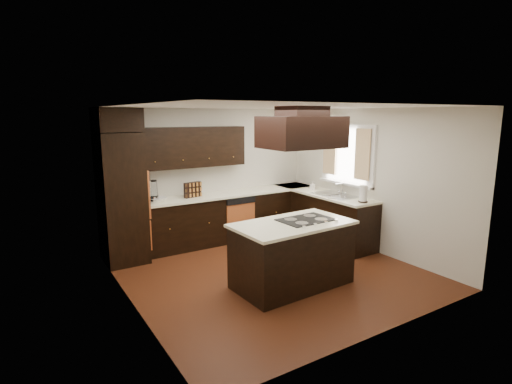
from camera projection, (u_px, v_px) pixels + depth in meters
floor at (271, 273)px, 6.16m from camera, size 4.20×4.20×0.02m
ceiling at (272, 106)px, 5.68m from camera, size 4.20×4.20×0.02m
wall_back at (210, 175)px, 7.67m from camera, size 4.20×0.02×2.50m
wall_front at (386, 226)px, 4.17m from camera, size 4.20×0.02×2.50m
wall_left at (128, 211)px, 4.82m from camera, size 0.02×4.20×2.50m
wall_right at (371, 180)px, 7.02m from camera, size 0.02×4.20×2.50m
oven_column at (122, 198)px, 6.45m from camera, size 0.65×0.75×2.12m
wall_oven_face at (143, 192)px, 6.62m from camera, size 0.05×0.62×0.78m
base_cabinets_back at (220, 219)px, 7.59m from camera, size 2.93×0.60×0.88m
base_cabinets_right at (322, 216)px, 7.76m from camera, size 0.60×2.40×0.88m
countertop_back at (220, 195)px, 7.49m from camera, size 2.93×0.63×0.04m
countertop_right at (322, 193)px, 7.67m from camera, size 0.63×2.40×0.04m
upper_cabinets at (192, 147)px, 7.19m from camera, size 2.00×0.34×0.72m
dishwasher_front at (241, 222)px, 7.51m from camera, size 0.60×0.05×0.72m
window_frame at (347, 155)px, 7.38m from camera, size 0.06×1.32×1.12m
window_pane at (349, 155)px, 7.40m from camera, size 0.00×1.20×1.00m
curtain_left at (362, 154)px, 6.99m from camera, size 0.02×0.34×0.90m
curtain_right at (330, 151)px, 7.69m from camera, size 0.02×0.34×0.90m
sink_rim at (335, 195)px, 7.38m from camera, size 0.52×0.84×0.01m
island at (292, 255)px, 5.62m from camera, size 1.64×0.94×0.88m
island_top at (293, 224)px, 5.53m from camera, size 1.70×1.00×0.04m
cooktop at (306, 220)px, 5.66m from camera, size 0.78×0.54×0.01m
range_hood at (302, 132)px, 5.34m from camera, size 1.05×0.72×0.42m
hood_duct at (302, 111)px, 5.29m from camera, size 0.55×0.50×0.13m
blender_base at (155, 199)px, 6.79m from camera, size 0.15×0.15×0.10m
blender_pitcher at (154, 189)px, 6.76m from camera, size 0.13×0.13×0.26m
spice_rack at (193, 190)px, 7.18m from camera, size 0.34×0.15×0.28m
mixing_bowl at (158, 200)px, 6.84m from camera, size 0.37×0.37×0.07m
soap_bottle at (312, 186)px, 7.90m from camera, size 0.10×0.10×0.17m
paper_towel at (363, 194)px, 6.76m from camera, size 0.13×0.13×0.29m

